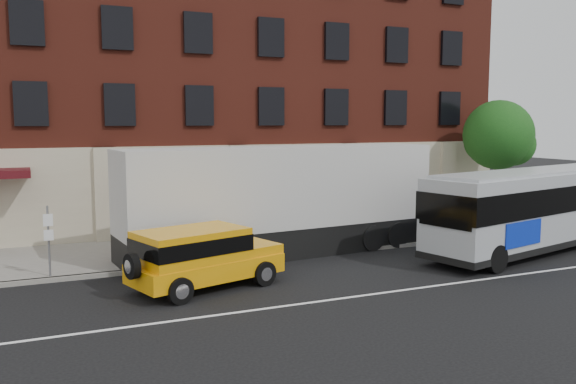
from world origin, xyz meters
name	(u,v)px	position (x,y,z in m)	size (l,w,h in m)	color
ground	(370,300)	(0.00, 0.00, 0.00)	(120.00, 120.00, 0.00)	black
sidewalk	(260,242)	(0.00, 9.00, 0.07)	(60.00, 6.00, 0.15)	gray
kerb	(288,256)	(0.00, 6.00, 0.07)	(60.00, 0.25, 0.15)	gray
lane_line	(361,296)	(0.00, 0.50, 0.01)	(60.00, 0.12, 0.01)	white
building	(205,77)	(-0.01, 16.92, 7.58)	(30.00, 12.10, 15.00)	maroon
sign_pole	(49,238)	(-8.50, 6.15, 1.45)	(0.30, 0.20, 2.50)	gray
street_tree	(499,138)	(13.54, 9.48, 4.41)	(3.60, 3.60, 6.20)	#3E2F1F
city_bus	(540,206)	(9.93, 3.19, 1.83)	(12.35, 5.32, 3.31)	#A5A9AE
yellow_suv	(200,254)	(-4.23, 3.20, 1.11)	(5.20, 3.25, 1.93)	#F39F0B
shipping_container	(282,201)	(0.11, 6.82, 2.11)	(12.96, 3.72, 4.26)	black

